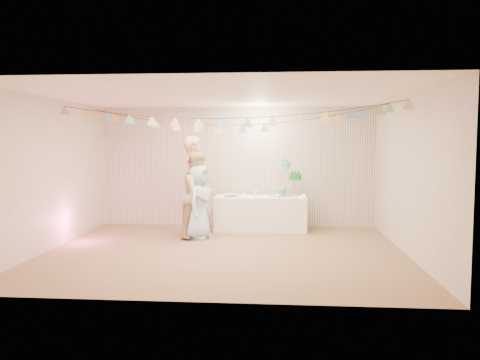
# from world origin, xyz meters

# --- Properties ---
(floor) EXTENTS (6.00, 6.00, 0.00)m
(floor) POSITION_xyz_m (0.00, 0.00, 0.00)
(floor) COLOR brown
(floor) RESTS_ON ground
(ceiling) EXTENTS (6.00, 6.00, 0.00)m
(ceiling) POSITION_xyz_m (0.00, 0.00, 2.60)
(ceiling) COLOR white
(ceiling) RESTS_ON ground
(back_wall) EXTENTS (6.00, 6.00, 0.00)m
(back_wall) POSITION_xyz_m (0.00, 2.50, 1.30)
(back_wall) COLOR silver
(back_wall) RESTS_ON ground
(front_wall) EXTENTS (6.00, 6.00, 0.00)m
(front_wall) POSITION_xyz_m (0.00, -2.50, 1.30)
(front_wall) COLOR silver
(front_wall) RESTS_ON ground
(left_wall) EXTENTS (5.00, 5.00, 0.00)m
(left_wall) POSITION_xyz_m (-3.00, 0.00, 1.30)
(left_wall) COLOR silver
(left_wall) RESTS_ON ground
(right_wall) EXTENTS (5.00, 5.00, 0.00)m
(right_wall) POSITION_xyz_m (3.00, 0.00, 1.30)
(right_wall) COLOR silver
(right_wall) RESTS_ON ground
(table) EXTENTS (1.90, 0.76, 0.71)m
(table) POSITION_xyz_m (0.54, 2.02, 0.36)
(table) COLOR white
(table) RESTS_ON floor
(cake_stand) EXTENTS (0.65, 0.39, 0.73)m
(cake_stand) POSITION_xyz_m (1.09, 2.07, 1.12)
(cake_stand) COLOR silver
(cake_stand) RESTS_ON table
(cake_bottom) EXTENTS (0.31, 0.31, 0.15)m
(cake_bottom) POSITION_xyz_m (0.94, 2.01, 0.84)
(cake_bottom) COLOR #2BA7C8
(cake_bottom) RESTS_ON cake_stand
(cake_middle) EXTENTS (0.27, 0.27, 0.22)m
(cake_middle) POSITION_xyz_m (1.27, 2.16, 1.11)
(cake_middle) COLOR #1A7B20
(cake_middle) RESTS_ON cake_stand
(cake_top_tier) EXTENTS (0.25, 0.25, 0.19)m
(cake_top_tier) POSITION_xyz_m (1.03, 2.04, 1.38)
(cake_top_tier) COLOR #46C3DC
(cake_top_tier) RESTS_ON cake_stand
(platter) EXTENTS (0.33, 0.33, 0.02)m
(platter) POSITION_xyz_m (-0.09, 1.97, 0.76)
(platter) COLOR white
(platter) RESTS_ON table
(posy) EXTENTS (0.13, 0.13, 0.14)m
(posy) POSITION_xyz_m (0.42, 2.07, 0.82)
(posy) COLOR white
(posy) RESTS_ON table
(person_adult_a) EXTENTS (0.62, 0.80, 1.96)m
(person_adult_a) POSITION_xyz_m (-0.73, 1.41, 0.98)
(person_adult_a) COLOR #ED917C
(person_adult_a) RESTS_ON floor
(person_adult_b) EXTENTS (0.96, 1.02, 1.66)m
(person_adult_b) POSITION_xyz_m (-0.62, 1.14, 0.83)
(person_adult_b) COLOR tan
(person_adult_b) RESTS_ON floor
(person_child) EXTENTS (0.58, 0.77, 1.40)m
(person_child) POSITION_xyz_m (-0.61, 1.05, 0.70)
(person_child) COLOR #B4DFFF
(person_child) RESTS_ON floor
(bunting_back) EXTENTS (5.60, 1.10, 0.40)m
(bunting_back) POSITION_xyz_m (0.00, 1.10, 2.35)
(bunting_back) COLOR pink
(bunting_back) RESTS_ON ceiling
(bunting_front) EXTENTS (5.60, 0.90, 0.36)m
(bunting_front) POSITION_xyz_m (0.00, -0.20, 2.32)
(bunting_front) COLOR #72A5E5
(bunting_front) RESTS_ON ceiling
(tealight_0) EXTENTS (0.04, 0.04, 0.03)m
(tealight_0) POSITION_xyz_m (-0.26, 1.87, 0.73)
(tealight_0) COLOR #FFD88C
(tealight_0) RESTS_ON table
(tealight_1) EXTENTS (0.04, 0.04, 0.03)m
(tealight_1) POSITION_xyz_m (0.19, 2.20, 0.73)
(tealight_1) COLOR #FFD88C
(tealight_1) RESTS_ON table
(tealight_2) EXTENTS (0.04, 0.04, 0.03)m
(tealight_2) POSITION_xyz_m (0.64, 1.80, 0.73)
(tealight_2) COLOR #FFD88C
(tealight_2) RESTS_ON table
(tealight_3) EXTENTS (0.04, 0.04, 0.03)m
(tealight_3) POSITION_xyz_m (0.89, 2.24, 0.73)
(tealight_3) COLOR #FFD88C
(tealight_3) RESTS_ON table
(tealight_4) EXTENTS (0.04, 0.04, 0.03)m
(tealight_4) POSITION_xyz_m (1.36, 1.84, 0.73)
(tealight_4) COLOR #FFD88C
(tealight_4) RESTS_ON table
(tealight_5) EXTENTS (0.04, 0.04, 0.03)m
(tealight_5) POSITION_xyz_m (1.44, 2.17, 0.73)
(tealight_5) COLOR #FFD88C
(tealight_5) RESTS_ON table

